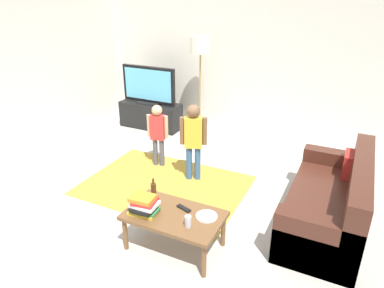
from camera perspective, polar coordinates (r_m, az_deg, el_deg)
ground at (r=4.48m, az=-3.42°, el=-10.46°), size 7.80×7.80×0.00m
wall_back at (r=6.57m, az=9.47°, el=13.36°), size 6.00×0.12×2.70m
area_rug at (r=4.97m, az=-4.49°, el=-6.67°), size 2.20×1.60×0.01m
tv_stand at (r=6.95m, az=-6.71°, el=4.64°), size 1.20×0.44×0.50m
tv at (r=6.75m, az=-7.06°, el=9.42°), size 1.10×0.28×0.71m
couch at (r=4.33m, az=22.01°, el=-9.16°), size 0.80×1.80×0.86m
floor_lamp at (r=6.29m, az=1.38°, el=15.00°), size 0.36×0.36×1.78m
child_near_tv at (r=5.28m, az=-5.60°, el=2.28°), size 0.32×0.16×0.98m
child_center at (r=4.82m, az=0.22°, el=1.36°), size 0.35×0.21×1.12m
coffee_table at (r=3.69m, az=-2.91°, el=-11.92°), size 1.00×0.60×0.42m
book_stack at (r=3.65m, az=-7.85°, el=-9.83°), size 0.31×0.25×0.20m
bottle at (r=3.80m, az=-6.25°, el=-7.84°), size 0.06×0.06×0.29m
tv_remote at (r=3.72m, az=-1.34°, el=-10.42°), size 0.18×0.10×0.02m
soda_can at (r=3.46m, az=-0.65°, el=-12.47°), size 0.07×0.07×0.12m
plate at (r=3.61m, az=2.40°, el=-11.66°), size 0.22×0.22×0.02m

